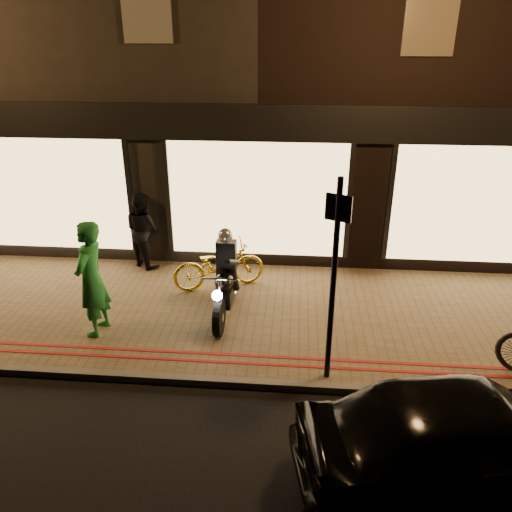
{
  "coord_description": "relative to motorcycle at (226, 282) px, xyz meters",
  "views": [
    {
      "loc": [
        0.82,
        -5.78,
        4.74
      ],
      "look_at": [
        0.12,
        2.28,
        1.1
      ],
      "focal_mm": 35.0,
      "sensor_mm": 36.0,
      "label": 1
    }
  ],
  "objects": [
    {
      "name": "ground",
      "position": [
        0.39,
        -1.91,
        -0.73
      ],
      "size": [
        90.0,
        90.0,
        0.0
      ],
      "primitive_type": "plane",
      "color": "black",
      "rests_on": "ground"
    },
    {
      "name": "sidewalk",
      "position": [
        0.39,
        0.09,
        -0.67
      ],
      "size": [
        50.0,
        4.0,
        0.12
      ],
      "primitive_type": "cube",
      "color": "brown",
      "rests_on": "ground"
    },
    {
      "name": "kerb_stone",
      "position": [
        0.39,
        -1.86,
        -0.67
      ],
      "size": [
        50.0,
        0.14,
        0.12
      ],
      "primitive_type": "cube",
      "color": "#59544C",
      "rests_on": "ground"
    },
    {
      "name": "red_kerb_lines",
      "position": [
        0.39,
        -1.36,
        -0.61
      ],
      "size": [
        50.0,
        0.26,
        0.01
      ],
      "color": "maroon",
      "rests_on": "sidewalk"
    },
    {
      "name": "building_row",
      "position": [
        0.39,
        7.08,
        3.51
      ],
      "size": [
        48.0,
        10.11,
        8.5
      ],
      "color": "black",
      "rests_on": "ground"
    },
    {
      "name": "motorcycle",
      "position": [
        0.0,
        0.0,
        0.0
      ],
      "size": [
        0.6,
        1.94,
        1.59
      ],
      "rotation": [
        0.0,
        0.0,
        -0.02
      ],
      "color": "black",
      "rests_on": "sidewalk"
    },
    {
      "name": "sign_post",
      "position": [
        1.72,
        -1.66,
        1.06
      ],
      "size": [
        0.33,
        0.17,
        3.0
      ],
      "rotation": [
        0.0,
        0.0,
        -0.43
      ],
      "color": "black",
      "rests_on": "sidewalk"
    },
    {
      "name": "bicycle_gold",
      "position": [
        -0.28,
        1.0,
        -0.14
      ],
      "size": [
        1.91,
        1.26,
        0.95
      ],
      "primitive_type": "imported",
      "rotation": [
        0.0,
        0.0,
        1.95
      ],
      "color": "gold",
      "rests_on": "sidewalk"
    },
    {
      "name": "person_green",
      "position": [
        -2.06,
        -0.79,
        0.37
      ],
      "size": [
        0.53,
        0.75,
        1.97
      ],
      "primitive_type": "imported",
      "rotation": [
        0.0,
        0.0,
        -1.65
      ],
      "color": "#217D2F",
      "rests_on": "sidewalk"
    },
    {
      "name": "person_dark",
      "position": [
        -2.03,
        1.89,
        0.19
      ],
      "size": [
        0.99,
        0.95,
        1.61
      ],
      "primitive_type": "imported",
      "rotation": [
        0.0,
        0.0,
        2.52
      ],
      "color": "black",
      "rests_on": "sidewalk"
    },
    {
      "name": "parked_car",
      "position": [
        3.19,
        -3.33,
        -0.08
      ],
      "size": [
        4.1,
        2.3,
        1.32
      ],
      "primitive_type": "imported",
      "rotation": [
        0.0,
        0.0,
        1.78
      ],
      "color": "black",
      "rests_on": "ground"
    }
  ]
}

